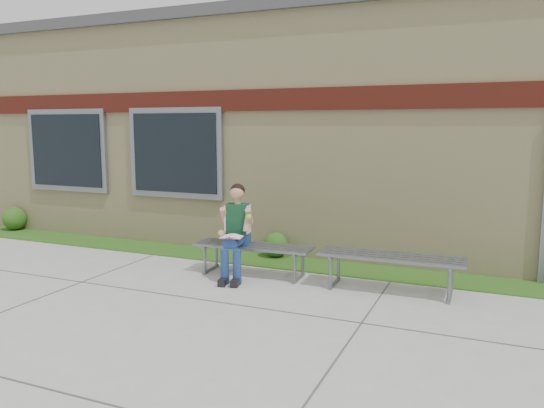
% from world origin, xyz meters
% --- Properties ---
extents(ground, '(80.00, 80.00, 0.00)m').
position_xyz_m(ground, '(0.00, 0.00, 0.00)').
color(ground, '#9E9E99').
rests_on(ground, ground).
extents(grass_strip, '(16.00, 0.80, 0.02)m').
position_xyz_m(grass_strip, '(0.00, 2.60, 0.01)').
color(grass_strip, '#1A4F15').
rests_on(grass_strip, ground).
extents(school_building, '(16.20, 6.22, 4.20)m').
position_xyz_m(school_building, '(-0.00, 5.99, 2.10)').
color(school_building, beige).
rests_on(school_building, ground).
extents(bench_left, '(1.77, 0.57, 0.45)m').
position_xyz_m(bench_left, '(-0.93, 1.78, 0.35)').
color(bench_left, slate).
rests_on(bench_left, ground).
extents(bench_right, '(1.91, 0.56, 0.49)m').
position_xyz_m(bench_right, '(1.07, 1.78, 0.38)').
color(bench_right, slate).
rests_on(bench_right, ground).
extents(girl, '(0.53, 0.84, 1.35)m').
position_xyz_m(girl, '(-1.11, 1.58, 0.71)').
color(girl, navy).
rests_on(girl, ground).
extents(shrub_west, '(0.48, 0.48, 0.48)m').
position_xyz_m(shrub_west, '(-6.94, 2.85, 0.26)').
color(shrub_west, '#1A4F15').
rests_on(shrub_west, grass_strip).
extents(shrub_mid, '(0.41, 0.41, 0.41)m').
position_xyz_m(shrub_mid, '(-1.02, 2.85, 0.22)').
color(shrub_mid, '#1A4F15').
rests_on(shrub_mid, grass_strip).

